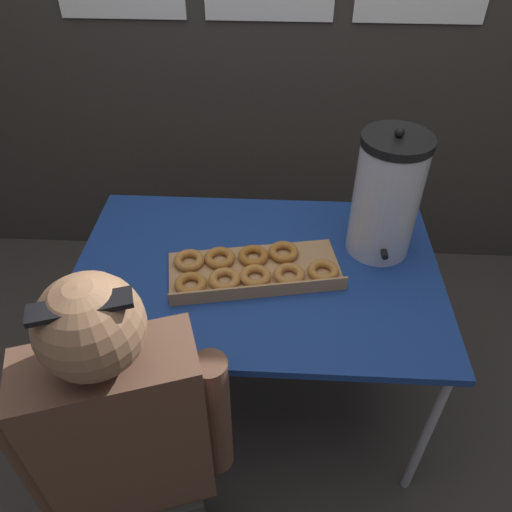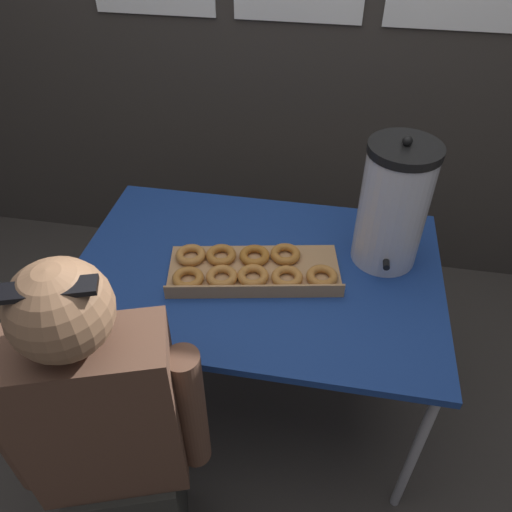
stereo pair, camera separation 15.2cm
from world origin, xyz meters
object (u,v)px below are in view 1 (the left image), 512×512
donut_box (251,270)px  cell_phone (89,328)px  person_seated (134,458)px  coffee_urn (386,196)px

donut_box → cell_phone: 0.54m
person_seated → cell_phone: bearing=-78.0°
coffee_urn → cell_phone: size_ratio=2.69×
donut_box → coffee_urn: size_ratio=1.31×
donut_box → person_seated: bearing=-125.5°
donut_box → cell_phone: bearing=-161.0°
coffee_urn → person_seated: 1.10m
donut_box → cell_phone: size_ratio=3.53×
donut_box → coffee_urn: bearing=10.1°
cell_phone → person_seated: person_seated is taller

